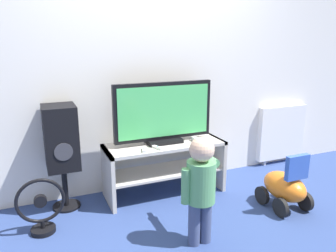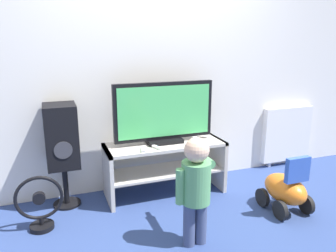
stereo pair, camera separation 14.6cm
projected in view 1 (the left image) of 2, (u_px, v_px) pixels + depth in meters
ground_plane at (173, 202)px, 3.20m from camera, size 16.00×16.00×0.00m
wall_back at (153, 64)px, 3.34m from camera, size 10.00×0.06×2.60m
tv_stand at (165, 160)px, 3.31m from camera, size 1.20×0.45×0.54m
television at (164, 114)px, 3.20m from camera, size 1.01×0.20×0.61m
game_console at (197, 140)px, 3.27m from camera, size 0.04×0.19×0.04m
remote_primary at (144, 150)px, 3.03m from camera, size 0.07×0.13×0.03m
remote_secondary at (158, 148)px, 3.09m from camera, size 0.08×0.13×0.03m
child at (201, 182)px, 2.44m from camera, size 0.33×0.48×0.86m
speaker_tower at (61, 140)px, 2.94m from camera, size 0.28×0.34×0.98m
floor_fan at (41, 208)px, 2.64m from camera, size 0.39×0.20×0.47m
ride_on_toy at (285, 187)px, 3.05m from camera, size 0.33×0.47×0.56m
radiator at (281, 133)px, 4.15m from camera, size 0.68×0.08×0.74m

